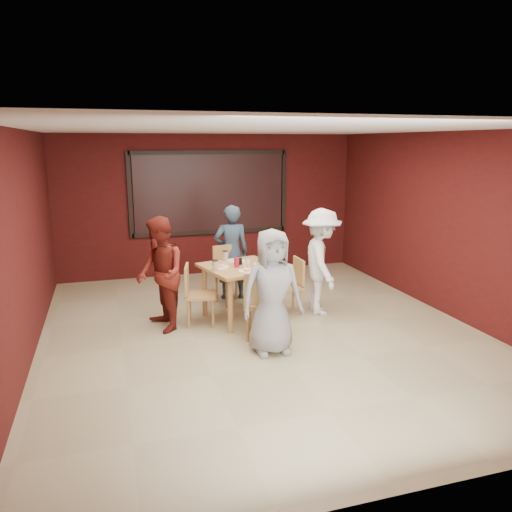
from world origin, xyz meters
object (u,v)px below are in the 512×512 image
object	(u,v)px
chair_back	(229,271)
chair_left	(195,291)
diner_right	(321,262)
chair_front	(262,301)
diner_left	(160,274)
dining_table	(242,273)
diner_front	(272,292)
chair_right	(292,282)
diner_back	(231,252)

from	to	relation	value
chair_back	chair_left	xyz separation A→B (m)	(-0.72, -0.87, -0.04)
chair_left	diner_right	size ratio (longest dim) A/B	0.54
chair_front	diner_left	bearing A→B (deg)	148.59
dining_table	chair_back	distance (m)	0.87
diner_left	dining_table	bearing A→B (deg)	83.04
chair_left	chair_back	bearing A→B (deg)	50.14
diner_front	dining_table	bearing A→B (deg)	92.27
chair_front	diner_front	size ratio (longest dim) A/B	0.59
chair_front	chair_right	xyz separation A→B (m)	(0.77, 0.91, -0.04)
dining_table	chair_front	size ratio (longest dim) A/B	1.34
diner_left	chair_left	bearing A→B (deg)	86.58
chair_right	diner_back	bearing A→B (deg)	125.18
dining_table	diner_front	bearing A→B (deg)	-88.10
chair_back	diner_right	world-z (taller)	diner_right
diner_right	diner_front	bearing A→B (deg)	145.60
dining_table	chair_front	world-z (taller)	dining_table
chair_back	diner_back	bearing A→B (deg)	66.12
chair_left	diner_back	distance (m)	1.39
chair_front	diner_front	distance (m)	0.51
dining_table	chair_left	distance (m)	0.74
dining_table	chair_back	world-z (taller)	dining_table
chair_front	chair_left	bearing A→B (deg)	132.17
chair_front	diner_right	size ratio (longest dim) A/B	0.58
dining_table	diner_front	size ratio (longest dim) A/B	0.80
chair_back	diner_right	bearing A→B (deg)	-36.43
diner_left	chair_front	bearing A→B (deg)	47.61
diner_front	diner_back	bearing A→B (deg)	88.75
chair_front	chair_left	xyz separation A→B (m)	(-0.76, 0.84, -0.03)
diner_back	chair_left	bearing A→B (deg)	58.77
chair_back	chair_right	size ratio (longest dim) A/B	1.10
diner_front	diner_right	bearing A→B (deg)	45.53
diner_right	chair_left	bearing A→B (deg)	98.89
chair_left	dining_table	bearing A→B (deg)	1.48
chair_back	diner_right	xyz separation A→B (m)	(1.25, -0.92, 0.28)
diner_left	diner_back	bearing A→B (deg)	120.00
chair_left	diner_back	size ratio (longest dim) A/B	0.55
chair_front	chair_left	distance (m)	1.13
chair_left	chair_right	size ratio (longest dim) A/B	1.03
dining_table	diner_left	xyz separation A→B (m)	(-1.21, -0.09, 0.09)
chair_left	diner_front	xyz separation A→B (m)	(0.75, -1.28, 0.29)
chair_front	diner_back	world-z (taller)	diner_back
chair_back	diner_front	xyz separation A→B (m)	(0.03, -2.15, 0.26)
chair_right	diner_back	world-z (taller)	diner_back
chair_right	diner_front	world-z (taller)	diner_front
diner_front	chair_right	bearing A→B (deg)	60.33
dining_table	chair_back	size ratio (longest dim) A/B	1.32
dining_table	diner_left	bearing A→B (deg)	-175.98
dining_table	chair_right	bearing A→B (deg)	3.59
chair_back	diner_right	distance (m)	1.57
dining_table	chair_right	distance (m)	0.86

